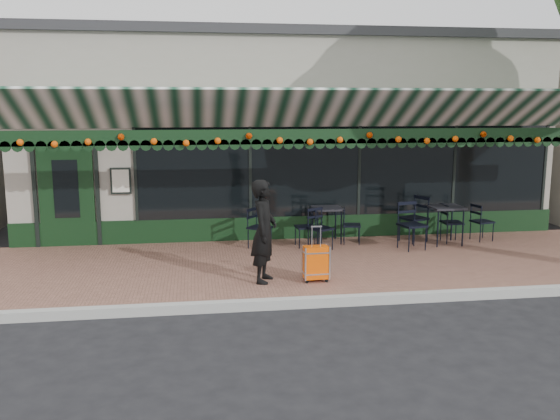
{
  "coord_description": "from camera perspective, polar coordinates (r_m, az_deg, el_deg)",
  "views": [
    {
      "loc": [
        -2.18,
        -8.59,
        3.04
      ],
      "look_at": [
        -0.7,
        1.6,
        1.22
      ],
      "focal_mm": 38.0,
      "sensor_mm": 36.0,
      "label": 1
    }
  ],
  "objects": [
    {
      "name": "sidewalk",
      "position": [
        11.21,
        3.27,
        -5.33
      ],
      "size": [
        18.0,
        4.0,
        0.15
      ],
      "primitive_type": "cube",
      "color": "brown",
      "rests_on": "ground"
    },
    {
      "name": "chair_b_right",
      "position": [
        12.62,
        6.92,
        -1.49
      ],
      "size": [
        0.47,
        0.47,
        0.77
      ],
      "primitive_type": null,
      "rotation": [
        0.0,
        0.0,
        1.34
      ],
      "color": "black",
      "rests_on": "sidewalk"
    },
    {
      "name": "chair_a_front",
      "position": [
        12.3,
        12.6,
        -1.48
      ],
      "size": [
        0.59,
        0.59,
        0.97
      ],
      "primitive_type": null,
      "rotation": [
        0.0,
        0.0,
        0.24
      ],
      "color": "black",
      "rests_on": "sidewalk"
    },
    {
      "name": "woman",
      "position": [
        9.74,
        -1.55,
        -2.05
      ],
      "size": [
        0.59,
        0.72,
        1.71
      ],
      "primitive_type": "imported",
      "rotation": [
        0.0,
        0.0,
        1.23
      ],
      "color": "black",
      "rests_on": "sidewalk"
    },
    {
      "name": "cafe_table_a",
      "position": [
        12.91,
        15.66,
        0.01
      ],
      "size": [
        0.66,
        0.66,
        0.81
      ],
      "color": "black",
      "rests_on": "sidewalk"
    },
    {
      "name": "chair_a_extra",
      "position": [
        13.53,
        18.88,
        -1.1
      ],
      "size": [
        0.48,
        0.48,
        0.81
      ],
      "primitive_type": null,
      "rotation": [
        0.0,
        0.0,
        1.77
      ],
      "color": "black",
      "rests_on": "sidewalk"
    },
    {
      "name": "cafe_table_b",
      "position": [
        12.64,
        4.54,
        -0.08
      ],
      "size": [
        0.61,
        0.61,
        0.76
      ],
      "color": "black",
      "rests_on": "sidewalk"
    },
    {
      "name": "restaurant_building",
      "position": [
        16.59,
        -0.7,
        7.37
      ],
      "size": [
        12.0,
        9.6,
        4.5
      ],
      "color": "gray",
      "rests_on": "ground"
    },
    {
      "name": "chair_b_front",
      "position": [
        12.02,
        3.91,
        -1.83
      ],
      "size": [
        0.57,
        0.57,
        0.85
      ],
      "primitive_type": null,
      "rotation": [
        0.0,
        0.0,
        0.47
      ],
      "color": "black",
      "rests_on": "sidewalk"
    },
    {
      "name": "chair_a_right",
      "position": [
        13.15,
        16.22,
        -1.2
      ],
      "size": [
        0.43,
        0.43,
        0.84
      ],
      "primitive_type": null,
      "rotation": [
        0.0,
        0.0,
        1.56
      ],
      "color": "black",
      "rests_on": "sidewalk"
    },
    {
      "name": "chair_solo",
      "position": [
        12.14,
        -1.97,
        -1.74
      ],
      "size": [
        0.59,
        0.59,
        0.83
      ],
      "primitive_type": null,
      "rotation": [
        0.0,
        0.0,
        0.89
      ],
      "color": "black",
      "rests_on": "sidewalk"
    },
    {
      "name": "chair_b_left",
      "position": [
        12.26,
        2.44,
        -1.68
      ],
      "size": [
        0.43,
        0.43,
        0.81
      ],
      "primitive_type": null,
      "rotation": [
        0.0,
        0.0,
        -1.49
      ],
      "color": "black",
      "rests_on": "sidewalk"
    },
    {
      "name": "curb",
      "position": [
        9.27,
        5.86,
        -8.68
      ],
      "size": [
        18.0,
        0.16,
        0.15
      ],
      "primitive_type": "cube",
      "color": "#9E9E99",
      "rests_on": "ground"
    },
    {
      "name": "suitcase",
      "position": [
        9.88,
        3.48,
        -5.12
      ],
      "size": [
        0.42,
        0.24,
        0.93
      ],
      "rotation": [
        0.0,
        0.0,
        0.04
      ],
      "color": "#E04E07",
      "rests_on": "sidewalk"
    },
    {
      "name": "ground",
      "position": [
        9.37,
        5.73,
        -8.96
      ],
      "size": [
        80.0,
        80.0,
        0.0
      ],
      "primitive_type": "plane",
      "color": "black",
      "rests_on": "ground"
    },
    {
      "name": "chair_a_left",
      "position": [
        13.0,
        12.74,
        -0.82
      ],
      "size": [
        0.66,
        0.66,
        1.0
      ],
      "primitive_type": null,
      "rotation": [
        0.0,
        0.0,
        -1.16
      ],
      "color": "black",
      "rests_on": "sidewalk"
    }
  ]
}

